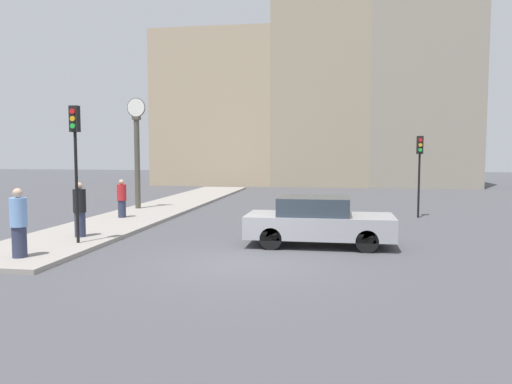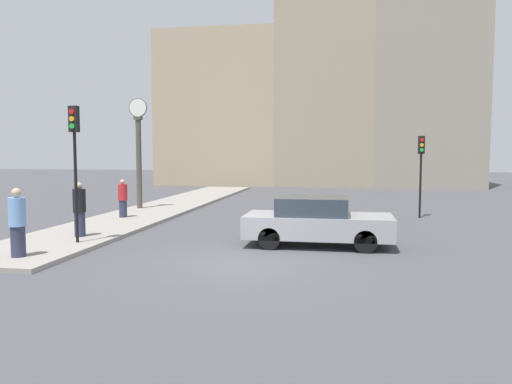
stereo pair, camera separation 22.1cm
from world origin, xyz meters
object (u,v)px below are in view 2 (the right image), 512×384
sedan_car (317,221)px  street_clock (139,151)px  pedestrian_blue_stripe (17,223)px  pedestrian_black_jacket (79,210)px  pedestrian_red_top (123,199)px  traffic_light_near (75,146)px  traffic_light_far (421,159)px

sedan_car → street_clock: 11.74m
sedan_car → pedestrian_blue_stripe: size_ratio=2.46×
pedestrian_blue_stripe → pedestrian_black_jacket: (-0.04, 3.12, -0.02)m
sedan_car → pedestrian_red_top: pedestrian_red_top is taller
street_clock → pedestrian_blue_stripe: size_ratio=2.93×
sedan_car → pedestrian_blue_stripe: (-7.45, -3.52, 0.26)m
pedestrian_blue_stripe → pedestrian_black_jacket: 3.12m
traffic_light_near → traffic_light_far: traffic_light_near is taller
pedestrian_blue_stripe → pedestrian_red_top: bearing=95.3°
street_clock → traffic_light_far: bearing=-1.6°
sedan_car → traffic_light_far: size_ratio=1.26×
pedestrian_blue_stripe → sedan_car: bearing=25.3°
street_clock → pedestrian_red_top: 3.85m
pedestrian_blue_stripe → pedestrian_red_top: pedestrian_blue_stripe is taller
sedan_car → street_clock: (-8.82, 7.46, 2.11)m
pedestrian_blue_stripe → pedestrian_black_jacket: bearing=90.7°
pedestrian_blue_stripe → pedestrian_black_jacket: pedestrian_blue_stripe is taller
street_clock → pedestrian_blue_stripe: bearing=-82.8°
sedan_car → pedestrian_black_jacket: 7.50m
pedestrian_black_jacket → pedestrian_red_top: pedestrian_black_jacket is taller
traffic_light_near → pedestrian_red_top: bearing=101.5°
traffic_light_near → traffic_light_far: (11.01, 8.49, -0.49)m
traffic_light_far → traffic_light_near: bearing=-142.4°
traffic_light_near → pedestrian_black_jacket: size_ratio=2.33×
sedan_car → pedestrian_red_top: size_ratio=2.81×
pedestrian_red_top → pedestrian_blue_stripe: bearing=-84.7°
traffic_light_far → pedestrian_blue_stripe: 15.68m
traffic_light_near → pedestrian_blue_stripe: traffic_light_near is taller
pedestrian_black_jacket → pedestrian_red_top: size_ratio=1.11×
sedan_car → street_clock: bearing=139.8°
traffic_light_near → street_clock: street_clock is taller
pedestrian_black_jacket → pedestrian_red_top: (-0.67, 4.60, -0.09)m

